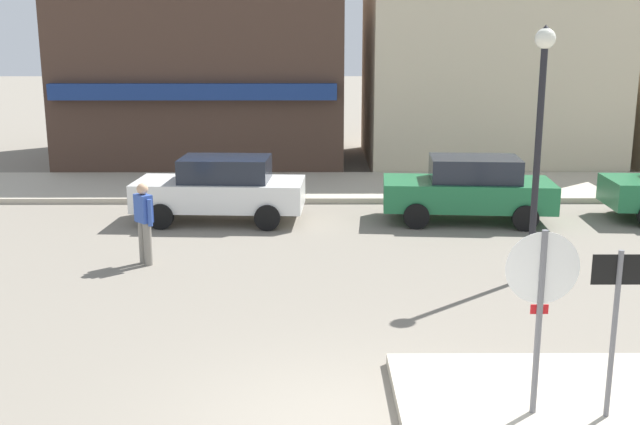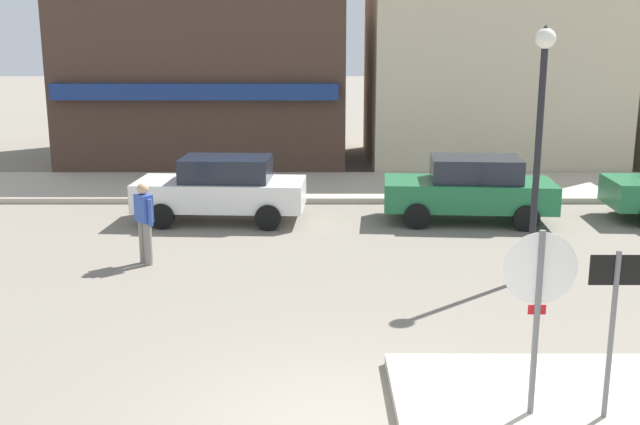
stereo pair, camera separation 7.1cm
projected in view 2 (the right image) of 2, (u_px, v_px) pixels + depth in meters
name	position (u px, v px, depth m)	size (l,w,h in m)	color
kerb_far	(328.00, 187.00, 21.87)	(80.00, 4.00, 0.15)	#B7AD99
stop_sign	(538.00, 299.00, 8.23)	(0.82, 0.07, 2.30)	slate
one_way_sign	(613.00, 318.00, 8.18)	(0.60, 0.06, 2.10)	slate
lamp_post	(541.00, 117.00, 13.13)	(0.36, 0.36, 4.54)	black
parked_car_nearest	(223.00, 188.00, 17.93)	(4.09, 2.04, 1.56)	white
parked_car_second	(470.00, 188.00, 17.88)	(4.13, 2.12, 1.56)	#1E6B3D
pedestrian_crossing_near	(145.00, 221.00, 14.48)	(0.44, 0.46, 1.61)	gray
building_corner_shop	(215.00, 57.00, 27.27)	(9.63, 9.27, 7.26)	#473328
building_storefront_left_near	(487.00, 68.00, 26.33)	(8.38, 6.74, 6.53)	beige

